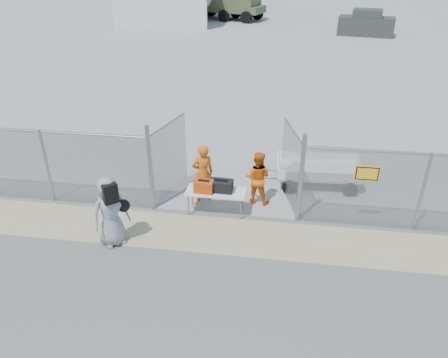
% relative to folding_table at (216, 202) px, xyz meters
% --- Properties ---
extents(ground, '(160.00, 160.00, 0.00)m').
position_rel_folding_table_xyz_m(ground, '(0.23, -2.06, -0.34)').
color(ground, '#4D4D4D').
extents(tarmac_inside, '(160.00, 80.00, 0.01)m').
position_rel_folding_table_xyz_m(tarmac_inside, '(0.23, 39.94, -0.34)').
color(tarmac_inside, gray).
rests_on(tarmac_inside, ground).
extents(dirt_strip, '(44.00, 1.60, 0.01)m').
position_rel_folding_table_xyz_m(dirt_strip, '(0.23, -1.06, -0.34)').
color(dirt_strip, tan).
rests_on(dirt_strip, ground).
extents(chain_link_fence, '(40.00, 0.20, 2.20)m').
position_rel_folding_table_xyz_m(chain_link_fence, '(0.23, -0.06, 0.76)').
color(chain_link_fence, gray).
rests_on(chain_link_fence, ground).
extents(folding_table, '(1.61, 0.68, 0.68)m').
position_rel_folding_table_xyz_m(folding_table, '(0.00, 0.00, 0.00)').
color(folding_table, white).
rests_on(folding_table, ground).
extents(orange_bag, '(0.52, 0.36, 0.32)m').
position_rel_folding_table_xyz_m(orange_bag, '(-0.31, -0.08, 0.50)').
color(orange_bag, '#C5420E').
rests_on(orange_bag, folding_table).
extents(black_duffel, '(0.65, 0.40, 0.31)m').
position_rel_folding_table_xyz_m(black_duffel, '(0.14, 0.03, 0.50)').
color(black_duffel, black).
rests_on(black_duffel, folding_table).
extents(security_worker_left, '(0.75, 0.64, 1.73)m').
position_rel_folding_table_xyz_m(security_worker_left, '(-0.47, 0.61, 0.52)').
color(security_worker_left, '#DE5E0C').
rests_on(security_worker_left, ground).
extents(security_worker_right, '(0.85, 0.71, 1.56)m').
position_rel_folding_table_xyz_m(security_worker_right, '(1.07, 0.74, 0.44)').
color(security_worker_right, '#DE5E0C').
rests_on(security_worker_right, ground).
extents(visitor, '(1.05, 1.03, 1.82)m').
position_rel_folding_table_xyz_m(visitor, '(-2.28, -1.75, 0.57)').
color(visitor, gray).
rests_on(visitor, ground).
extents(utility_trailer, '(3.33, 1.84, 0.79)m').
position_rel_folding_table_xyz_m(utility_trailer, '(2.83, 2.10, 0.05)').
color(utility_trailer, white).
rests_on(utility_trailer, ground).
extents(military_truck, '(7.52, 4.72, 3.37)m').
position_rel_folding_table_xyz_m(military_truck, '(-4.60, 35.12, 1.34)').
color(military_truck, '#4D5532').
rests_on(military_truck, ground).
extents(parked_vehicle_near, '(4.64, 2.73, 1.97)m').
position_rel_folding_table_xyz_m(parked_vehicle_near, '(7.69, 28.28, 0.64)').
color(parked_vehicle_near, '#313431').
rests_on(parked_vehicle_near, ground).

